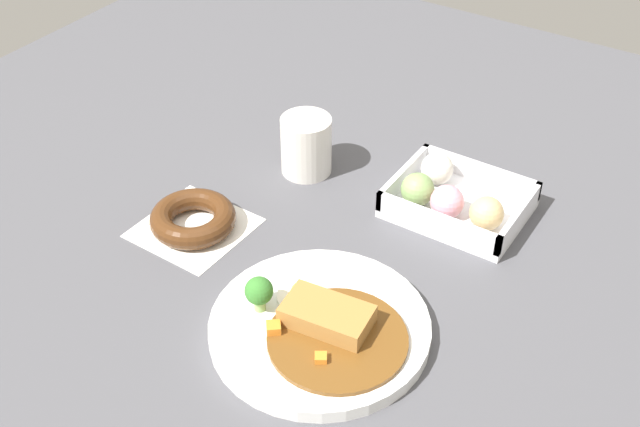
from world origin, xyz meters
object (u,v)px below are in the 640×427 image
Objects in this scene: curry_plate at (320,326)px; chocolate_ring_donut at (193,219)px; coffee_mug at (306,145)px; donut_box at (453,199)px.

chocolate_ring_donut is (-0.26, 0.07, 0.00)m from curry_plate.
curry_plate is 0.34m from coffee_mug.
curry_plate is at bearing -16.07° from chocolate_ring_donut.
coffee_mug is (-0.23, -0.03, 0.02)m from donut_box.
donut_box is 2.05× the size of coffee_mug.
coffee_mug reaches higher than chocolate_ring_donut.
donut_box is at bearing 6.24° from coffee_mug.
chocolate_ring_donut is (-0.29, -0.23, -0.01)m from donut_box.
curry_plate is at bearing -95.58° from donut_box.
donut_box is (0.03, 0.30, 0.01)m from curry_plate.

